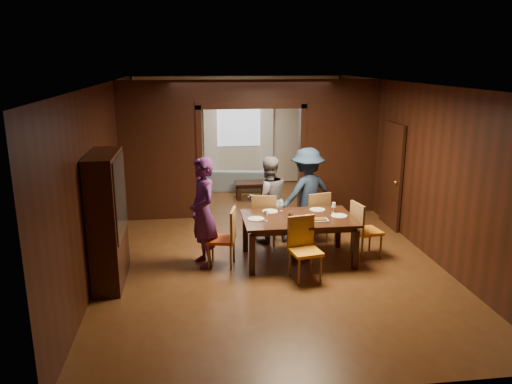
{
  "coord_description": "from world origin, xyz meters",
  "views": [
    {
      "loc": [
        -1.25,
        -8.77,
        3.31
      ],
      "look_at": [
        -0.16,
        -0.4,
        1.05
      ],
      "focal_mm": 35.0,
      "sensor_mm": 36.0,
      "label": 1
    }
  ],
  "objects": [
    {
      "name": "person_purple",
      "position": [
        -1.11,
        -1.03,
        0.91
      ],
      "size": [
        0.62,
        0.76,
        1.81
      ],
      "primitive_type": "imported",
      "rotation": [
        0.0,
        0.0,
        -1.25
      ],
      "color": "#512162",
      "rests_on": "floor"
    },
    {
      "name": "platter_b",
      "position": [
        0.77,
        -1.24,
        0.78
      ],
      "size": [
        0.3,
        0.2,
        0.04
      ],
      "primitive_type": "cube",
      "color": "gray",
      "rests_on": "dining_table"
    },
    {
      "name": "plate_left",
      "position": [
        -0.24,
        -1.04,
        0.77
      ],
      "size": [
        0.27,
        0.27,
        0.01
      ],
      "primitive_type": "cylinder",
      "color": "silver",
      "rests_on": "dining_table"
    },
    {
      "name": "wineglass_far",
      "position": [
        0.25,
        -0.64,
        0.85
      ],
      "size": [
        0.08,
        0.08,
        0.18
      ],
      "primitive_type": null,
      "color": "silver",
      "rests_on": "dining_table"
    },
    {
      "name": "plate_far_l",
      "position": [
        0.05,
        -0.65,
        0.77
      ],
      "size": [
        0.27,
        0.27,
        0.01
      ],
      "primitive_type": "cylinder",
      "color": "white",
      "rests_on": "dining_table"
    },
    {
      "name": "sofa",
      "position": [
        -0.08,
        3.85,
        0.27
      ],
      "size": [
        1.98,
        1.04,
        0.55
      ],
      "primitive_type": "imported",
      "rotation": [
        0.0,
        0.0,
        2.98
      ],
      "color": "#93AEC0",
      "rests_on": "floor"
    },
    {
      "name": "chair_far_r",
      "position": [
        0.96,
        -0.16,
        0.48
      ],
      "size": [
        0.53,
        0.53,
        0.97
      ],
      "primitive_type": null,
      "rotation": [
        0.0,
        0.0,
        3.39
      ],
      "color": "#F04F16",
      "rests_on": "floor"
    },
    {
      "name": "platter_a",
      "position": [
        0.46,
        -1.11,
        0.78
      ],
      "size": [
        0.3,
        0.2,
        0.04
      ],
      "primitive_type": "cube",
      "color": "gray",
      "rests_on": "dining_table"
    },
    {
      "name": "serving_bowl",
      "position": [
        0.52,
        -0.9,
        0.8
      ],
      "size": [
        0.35,
        0.35,
        0.09
      ],
      "primitive_type": "imported",
      "color": "black",
      "rests_on": "dining_table"
    },
    {
      "name": "tumbler",
      "position": [
        0.54,
        -1.35,
        0.83
      ],
      "size": [
        0.07,
        0.07,
        0.14
      ],
      "primitive_type": "cylinder",
      "color": "white",
      "rests_on": "dining_table"
    },
    {
      "name": "person_navy",
      "position": [
        0.87,
        0.07,
        0.86
      ],
      "size": [
        1.28,
        1.02,
        1.73
      ],
      "primitive_type": "imported",
      "rotation": [
        0.0,
        0.0,
        3.54
      ],
      "color": "#192840",
      "rests_on": "floor"
    },
    {
      "name": "plate_far_r",
      "position": [
        0.89,
        -0.66,
        0.77
      ],
      "size": [
        0.27,
        0.27,
        0.01
      ],
      "primitive_type": "cylinder",
      "color": "silver",
      "rests_on": "dining_table"
    },
    {
      "name": "wineglass_right",
      "position": [
        1.12,
        -0.86,
        0.85
      ],
      "size": [
        0.08,
        0.08,
        0.18
      ],
      "primitive_type": null,
      "color": "silver",
      "rests_on": "dining_table"
    },
    {
      "name": "curtain_left",
      "position": [
        -0.75,
        4.4,
        1.25
      ],
      "size": [
        0.35,
        0.06,
        2.4
      ],
      "primitive_type": "cube",
      "color": "white",
      "rests_on": "back_wall"
    },
    {
      "name": "window_far",
      "position": [
        0.0,
        4.44,
        1.7
      ],
      "size": [
        1.2,
        0.03,
        1.3
      ],
      "primitive_type": "cube",
      "color": "silver",
      "rests_on": "back_wall"
    },
    {
      "name": "condiment_jar",
      "position": [
        0.33,
        -1.05,
        0.82
      ],
      "size": [
        0.08,
        0.08,
        0.11
      ],
      "primitive_type": null,
      "color": "#4F2812",
      "rests_on": "dining_table"
    },
    {
      "name": "plate_right",
      "position": [
        1.16,
        -1.05,
        0.77
      ],
      "size": [
        0.27,
        0.27,
        0.01
      ],
      "primitive_type": "cylinder",
      "color": "white",
      "rests_on": "dining_table"
    },
    {
      "name": "dining_table",
      "position": [
        0.47,
        -1.02,
        0.38
      ],
      "size": [
        1.84,
        1.15,
        0.76
      ],
      "primitive_type": "cube",
      "color": "black",
      "rests_on": "floor"
    },
    {
      "name": "door_right",
      "position": [
        2.7,
        0.5,
        1.05
      ],
      "size": [
        0.06,
        0.9,
        2.1
      ],
      "primitive_type": "cube",
      "color": "black",
      "rests_on": "floor"
    },
    {
      "name": "chair_right",
      "position": [
        1.67,
        -1.01,
        0.48
      ],
      "size": [
        0.51,
        0.51,
        0.97
      ],
      "primitive_type": null,
      "rotation": [
        0.0,
        0.0,
        1.76
      ],
      "color": "orange",
      "rests_on": "floor"
    },
    {
      "name": "chair_near",
      "position": [
        0.42,
        -1.79,
        0.48
      ],
      "size": [
        0.51,
        0.51,
        0.97
      ],
      "primitive_type": null,
      "rotation": [
        0.0,
        0.0,
        0.19
      ],
      "color": "orange",
      "rests_on": "floor"
    },
    {
      "name": "chair_left",
      "position": [
        -0.82,
        -1.09,
        0.48
      ],
      "size": [
        0.53,
        0.53,
        0.97
      ],
      "primitive_type": null,
      "rotation": [
        0.0,
        0.0,
        -1.79
      ],
      "color": "#C84712",
      "rests_on": "floor"
    },
    {
      "name": "person_grey",
      "position": [
        0.11,
        -0.07,
        0.81
      ],
      "size": [
        0.89,
        0.75,
        1.61
      ],
      "primitive_type": "imported",
      "rotation": [
        0.0,
        0.0,
        3.34
      ],
      "color": "slate",
      "rests_on": "floor"
    },
    {
      "name": "ceiling",
      "position": [
        0.0,
        0.0,
        2.9
      ],
      "size": [
        5.5,
        9.0,
        0.02
      ],
      "primitive_type": "cube",
      "color": "silver",
      "rests_on": "room_walls"
    },
    {
      "name": "curtain_right",
      "position": [
        0.75,
        4.4,
        1.25
      ],
      "size": [
        0.35,
        0.06,
        2.4
      ],
      "primitive_type": "cube",
      "color": "white",
      "rests_on": "back_wall"
    },
    {
      "name": "floor",
      "position": [
        0.0,
        0.0,
        0.0
      ],
      "size": [
        9.0,
        9.0,
        0.0
      ],
      "primitive_type": "plane",
      "color": "#522D17",
      "rests_on": "ground"
    },
    {
      "name": "hutch",
      "position": [
        -2.53,
        -1.5,
        1.0
      ],
      "size": [
        0.4,
        1.2,
        2.0
      ],
      "primitive_type": "cube",
      "color": "black",
      "rests_on": "floor"
    },
    {
      "name": "chair_far_l",
      "position": [
        0.03,
        -0.17,
        0.48
      ],
      "size": [
        0.52,
        0.52,
        0.97
      ],
      "primitive_type": null,
      "rotation": [
        0.0,
        0.0,
        2.93
      ],
      "color": "#E24815",
      "rests_on": "floor"
    },
    {
      "name": "room_walls",
      "position": [
        0.0,
        1.89,
        1.51
      ],
      "size": [
        5.52,
        9.01,
        2.9
      ],
      "color": "black",
      "rests_on": "floor"
    },
    {
      "name": "plate_near",
      "position": [
        0.51,
        -1.34,
        0.77
      ],
      "size": [
        0.27,
        0.27,
        0.01
      ],
      "primitive_type": "cylinder",
      "color": "white",
      "rests_on": "dining_table"
    },
    {
      "name": "wineglass_left",
      "position": [
        -0.1,
        -1.15,
        0.85
      ],
      "size": [
        0.08,
        0.08,
        0.18
      ],
      "primitive_type": null,
      "color": "silver",
      "rests_on": "dining_table"
    },
    {
      "name": "coffee_table",
      "position": [
        0.16,
        2.96,
        0.2
      ],
      "size": [
        0.8,
        0.5,
        0.4
      ],
      "primitive_type": "cube",
      "color": "black",
      "rests_on": "floor"
    }
  ]
}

